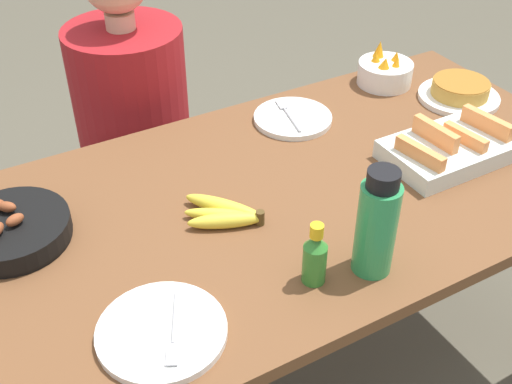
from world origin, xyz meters
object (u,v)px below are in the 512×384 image
water_bottle (377,225)px  frittata_plate_center (460,92)px  empty_plate_near_front (162,332)px  person_figure (139,158)px  empty_plate_far_left (293,118)px  skillet (10,230)px  hot_sauce_bottle (315,257)px  fruit_bowl_citrus (385,71)px  banana_bunch (226,214)px  melon_tray (448,149)px

water_bottle → frittata_plate_center: bearing=33.6°
empty_plate_near_front → person_figure: 1.04m
empty_plate_far_left → person_figure: 0.60m
skillet → hot_sauce_bottle: hot_sauce_bottle is taller
empty_plate_near_front → fruit_bowl_citrus: bearing=30.7°
skillet → fruit_bowl_citrus: bearing=-164.4°
empty_plate_far_left → water_bottle: (-0.18, -0.59, 0.11)m
frittata_plate_center → empty_plate_far_left: size_ratio=1.08×
skillet → empty_plate_near_front: 0.45m
frittata_plate_center → empty_plate_near_front: size_ratio=0.97×
banana_bunch → melon_tray: (0.61, -0.06, 0.01)m
skillet → person_figure: person_figure is taller
hot_sauce_bottle → person_figure: 1.03m
water_bottle → skillet: bearing=144.2°
melon_tray → empty_plate_near_front: (-0.87, -0.18, -0.02)m
melon_tray → empty_plate_far_left: melon_tray is taller
person_figure → fruit_bowl_citrus: bearing=-27.6°
empty_plate_far_left → water_bottle: water_bottle is taller
empty_plate_near_front → water_bottle: size_ratio=1.00×
banana_bunch → fruit_bowl_citrus: fruit_bowl_citrus is taller
melon_tray → frittata_plate_center: (0.25, 0.22, -0.01)m
skillet → water_bottle: (0.64, -0.46, 0.09)m
empty_plate_far_left → person_figure: bearing=128.6°
melon_tray → empty_plate_near_front: melon_tray is taller
person_figure → empty_plate_near_front: bearing=-107.0°
empty_plate_far_left → hot_sauce_bottle: (-0.30, -0.56, 0.06)m
melon_tray → skillet: size_ratio=0.80×
banana_bunch → water_bottle: bearing=-56.0°
water_bottle → empty_plate_near_front: bearing=174.0°
skillet → water_bottle: size_ratio=1.60×
frittata_plate_center → empty_plate_far_left: 0.52m
fruit_bowl_citrus → empty_plate_far_left: bearing=-171.9°
empty_plate_near_front → fruit_bowl_citrus: fruit_bowl_citrus is taller
empty_plate_near_front → empty_plate_far_left: 0.83m
banana_bunch → fruit_bowl_citrus: size_ratio=1.08×
banana_bunch → hot_sauce_bottle: hot_sauce_bottle is taller
empty_plate_near_front → person_figure: size_ratio=0.21×
hot_sauce_bottle → banana_bunch: bearing=104.9°
frittata_plate_center → water_bottle: water_bottle is taller
person_figure → empty_plate_far_left: bearing=-51.4°
water_bottle → person_figure: bearing=99.0°
empty_plate_near_front → water_bottle: 0.47m
empty_plate_near_front → hot_sauce_bottle: (0.33, -0.02, 0.06)m
frittata_plate_center → empty_plate_near_front: frittata_plate_center is taller
skillet → hot_sauce_bottle: (0.51, -0.43, 0.04)m
melon_tray → fruit_bowl_citrus: 0.43m
skillet → fruit_bowl_citrus: fruit_bowl_citrus is taller
melon_tray → water_bottle: bearing=-151.6°
frittata_plate_center → empty_plate_near_front: 1.19m
frittata_plate_center → skillet: bearing=179.5°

